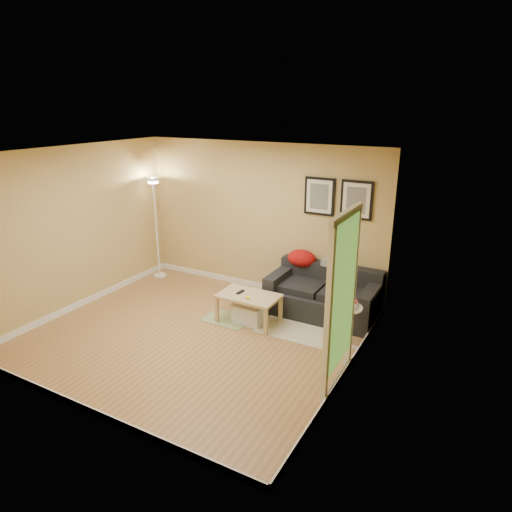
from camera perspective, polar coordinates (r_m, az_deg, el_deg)
name	(u,v)px	position (r m, az deg, el deg)	size (l,w,h in m)	color
floor	(195,335)	(6.74, -7.71, -9.81)	(4.50, 4.50, 0.00)	#A97948
ceiling	(186,153)	(5.96, -8.82, 12.72)	(4.50, 4.50, 0.00)	white
wall_back	(260,219)	(7.85, 0.53, 4.72)	(4.50, 4.50, 0.00)	tan
wall_front	(70,304)	(4.90, -22.37, -5.66)	(4.50, 4.50, 0.00)	tan
wall_left	(76,229)	(7.75, -21.71, 3.19)	(4.00, 4.00, 0.00)	tan
wall_right	(351,279)	(5.26, 11.88, -2.91)	(4.00, 4.00, 0.00)	tan
baseboard_back	(260,286)	(8.24, 0.47, -3.76)	(4.50, 0.02, 0.10)	white
baseboard_front	(86,409)	(5.51, -20.62, -17.57)	(4.50, 0.02, 0.10)	white
baseboard_left	(86,301)	(8.14, -20.62, -5.31)	(0.02, 4.00, 0.10)	white
baseboard_right	(343,374)	(5.83, 10.94, -14.39)	(0.02, 4.00, 0.10)	white
sofa	(323,293)	(7.20, 8.45, -4.58)	(1.70, 0.90, 0.75)	black
red_throw	(302,258)	(7.49, 5.76, -0.29)	(0.48, 0.36, 0.28)	#B31110
plaid_throw	(336,263)	(7.31, 10.07, -0.91)	(0.42, 0.26, 0.10)	tan
framed_print_left	(320,196)	(7.28, 8.01, 7.46)	(0.50, 0.04, 0.60)	black
framed_print_right	(357,200)	(7.10, 12.56, 6.90)	(0.50, 0.04, 0.60)	black
area_rug	(302,329)	(6.87, 5.81, -9.12)	(1.25, 0.85, 0.01)	beige
green_runner	(227,319)	(7.13, -3.64, -7.94)	(0.70, 0.50, 0.01)	#668C4C
coffee_table	(249,309)	(6.94, -0.92, -6.65)	(0.91, 0.56, 0.46)	tan
remote_control	(240,292)	(6.92, -1.99, -4.55)	(0.05, 0.16, 0.02)	black
tape_roll	(248,298)	(6.72, -1.06, -5.26)	(0.07, 0.07, 0.03)	yellow
storage_bin	(249,313)	(6.98, -0.86, -7.21)	(0.48, 0.35, 0.30)	white
side_table	(347,326)	(6.39, 11.35, -8.69)	(0.39, 0.39, 0.60)	white
book_stack	(350,304)	(6.25, 11.71, -5.93)	(0.18, 0.25, 0.08)	teal
floor_lamp	(157,231)	(8.74, -12.42, 3.12)	(0.25, 0.25, 1.93)	white
doorway	(341,305)	(5.25, 10.66, -6.15)	(0.12, 1.01, 2.13)	white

